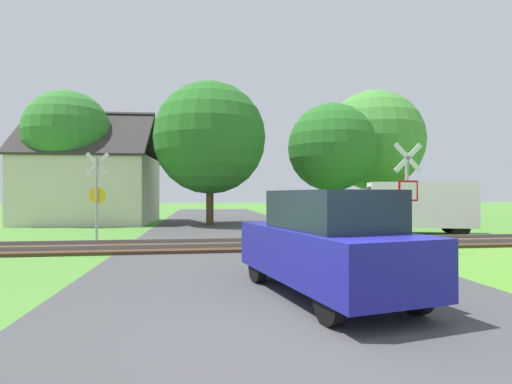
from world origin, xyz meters
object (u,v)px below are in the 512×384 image
object	(u,v)px
tree_right	(332,147)
tree_far	(374,141)
house	(92,187)
tree_center	(210,138)
stop_sign_near	(407,192)
crossing_sign_far	(97,191)
mail_truck	(415,205)
parked_car	(326,243)
tree_left	(68,133)

from	to	relation	value
tree_right	tree_far	bearing A→B (deg)	40.55
house	tree_center	size ratio (longest dim) A/B	0.95
stop_sign_near	tree_center	bearing A→B (deg)	-66.56
crossing_sign_far	house	world-z (taller)	house
house	tree_center	bearing A→B (deg)	-16.48
mail_truck	parked_car	xyz separation A→B (m)	(-7.08, -9.66, -0.34)
tree_center	tree_far	bearing A→B (deg)	18.99
tree_far	tree_left	bearing A→B (deg)	-172.09
tree_center	house	bearing A→B (deg)	160.79
stop_sign_near	mail_truck	world-z (taller)	stop_sign_near
tree_far	crossing_sign_far	bearing A→B (deg)	-144.97
tree_center	tree_left	bearing A→B (deg)	171.13
house	tree_left	xyz separation A→B (m)	(-1.04, -1.18, 3.04)
tree_center	parked_car	xyz separation A→B (m)	(1.60, -16.22, -4.01)
stop_sign_near	tree_left	distance (m)	19.11
tree_far	mail_truck	bearing A→B (deg)	-105.20
house	mail_truck	xyz separation A→B (m)	(15.68, -8.99, -0.93)
house	tree_center	distance (m)	7.90
house	mail_truck	world-z (taller)	house
tree_far	parked_car	xyz separation A→B (m)	(-9.94, -20.19, -4.62)
tree_far	mail_truck	xyz separation A→B (m)	(-2.86, -10.53, -4.27)
crossing_sign_far	tree_far	xyz separation A→B (m)	(15.88, 11.13, 3.67)
crossing_sign_far	tree_center	distance (m)	8.91
stop_sign_near	crossing_sign_far	xyz separation A→B (m)	(-9.76, 4.71, 0.06)
crossing_sign_far	parked_car	world-z (taller)	crossing_sign_far
tree_right	tree_center	bearing A→B (deg)	-177.62
tree_right	tree_far	world-z (taller)	tree_far
house	tree_left	size ratio (longest dim) A/B	1.01
tree_left	mail_truck	distance (m)	18.87
mail_truck	parked_car	bearing A→B (deg)	160.98
tree_center	parked_car	distance (m)	16.79
tree_right	parked_car	size ratio (longest dim) A/B	1.68
stop_sign_near	tree_far	bearing A→B (deg)	-112.24
house	tree_center	xyz separation A→B (m)	(7.00, -2.44, 2.73)
crossing_sign_far	mail_truck	size ratio (longest dim) A/B	0.63
tree_right	mail_truck	distance (m)	7.74
crossing_sign_far	mail_truck	xyz separation A→B (m)	(13.01, 0.60, -0.61)
tree_center	mail_truck	xyz separation A→B (m)	(8.68, -6.56, -3.67)
tree_right	house	bearing A→B (deg)	171.47
stop_sign_near	tree_left	size ratio (longest dim) A/B	0.42
tree_left	tree_right	bearing A→B (deg)	-3.56
tree_left	parked_car	distance (m)	20.42
stop_sign_near	house	distance (m)	18.96
tree_right	tree_center	xyz separation A→B (m)	(-7.25, -0.30, 0.38)
stop_sign_near	tree_center	distance (m)	13.42
tree_far	mail_truck	world-z (taller)	tree_far
stop_sign_near	parked_car	distance (m)	5.87
tree_far	tree_center	world-z (taller)	tree_far
house	parked_car	distance (m)	20.58
tree_left	tree_far	bearing A→B (deg)	7.91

